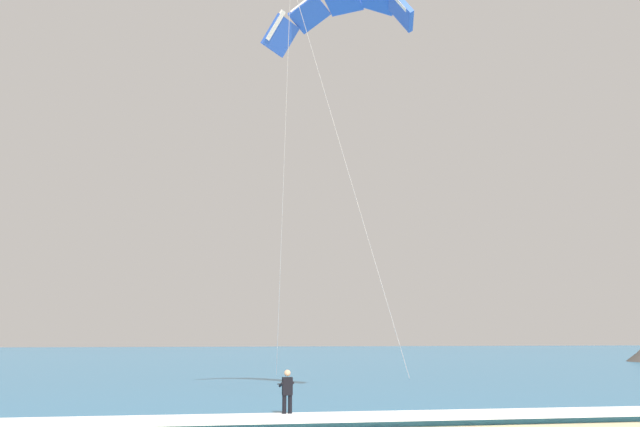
{
  "coord_description": "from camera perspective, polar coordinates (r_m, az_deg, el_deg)",
  "views": [
    {
      "loc": [
        -6.1,
        -9.81,
        2.92
      ],
      "look_at": [
        -2.16,
        15.26,
        7.54
      ],
      "focal_mm": 37.02,
      "sensor_mm": 36.0,
      "label": 1
    }
  ],
  "objects": [
    {
      "name": "surf_foam",
      "position": [
        23.05,
        6.77,
        -16.97
      ],
      "size": [
        200.0,
        2.59,
        0.04
      ],
      "primitive_type": "cube",
      "color": "white",
      "rests_on": "sea"
    },
    {
      "name": "surfboard",
      "position": [
        23.38,
        -2.87,
        -17.41
      ],
      "size": [
        0.58,
        1.44,
        0.09
      ],
      "color": "yellow",
      "rests_on": "ground"
    },
    {
      "name": "sea",
      "position": [
        81.34,
        -4.74,
        -12.27
      ],
      "size": [
        200.0,
        120.0,
        0.2
      ],
      "primitive_type": "cube",
      "color": "teal",
      "rests_on": "ground"
    },
    {
      "name": "kitesurfer",
      "position": [
        23.3,
        -2.86,
        -15.17
      ],
      "size": [
        0.55,
        0.55,
        1.69
      ],
      "color": "black",
      "rests_on": "ground"
    },
    {
      "name": "kite_primary",
      "position": [
        31.02,
        1.76,
        17.02
      ],
      "size": [
        6.38,
        5.75,
        17.09
      ],
      "color": "blue"
    }
  ]
}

